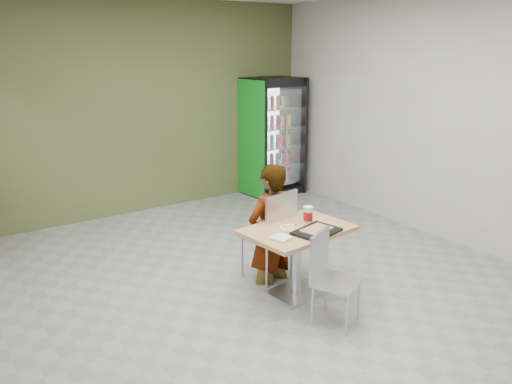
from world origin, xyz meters
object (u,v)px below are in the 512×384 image
at_px(dining_table, 297,247).
at_px(beverage_fridge, 273,137).
at_px(soda_cup, 308,215).
at_px(seated_woman, 270,236).
at_px(chair_far, 274,229).
at_px(chair_near, 328,270).
at_px(cafeteria_tray, 317,231).

relative_size(dining_table, beverage_fridge, 0.57).
bearing_deg(soda_cup, dining_table, -163.10).
distance_m(seated_woman, soda_cup, 0.56).
bearing_deg(beverage_fridge, chair_far, -131.78).
xyz_separation_m(dining_table, chair_far, (0.01, 0.41, 0.07)).
distance_m(chair_far, chair_near, 0.98).
height_order(dining_table, chair_near, chair_near).
distance_m(chair_far, cafeteria_tray, 0.64).
height_order(chair_near, cafeteria_tray, chair_near).
relative_size(soda_cup, cafeteria_tray, 0.40).
xyz_separation_m(chair_far, seated_woman, (-0.02, 0.06, -0.09)).
bearing_deg(seated_woman, soda_cup, 105.21).
relative_size(seated_woman, soda_cup, 9.07).
bearing_deg(chair_near, seated_woman, 60.65).
xyz_separation_m(soda_cup, cafeteria_tray, (-0.11, -0.26, -0.07)).
height_order(chair_far, soda_cup, chair_far).
bearing_deg(soda_cup, chair_far, 115.79).
bearing_deg(chair_far, beverage_fridge, -135.19).
xyz_separation_m(chair_far, cafeteria_tray, (0.07, -0.62, 0.16)).
xyz_separation_m(chair_far, chair_near, (-0.08, -0.97, -0.09)).
bearing_deg(dining_table, chair_far, 88.55).
distance_m(soda_cup, cafeteria_tray, 0.29).
bearing_deg(dining_table, soda_cup, 16.90).
relative_size(dining_table, cafeteria_tray, 2.51).
height_order(cafeteria_tray, beverage_fridge, beverage_fridge).
distance_m(dining_table, chair_near, 0.56).
bearing_deg(soda_cup, beverage_fridge, 59.78).
relative_size(chair_near, beverage_fridge, 0.44).
bearing_deg(chair_far, seated_woman, -82.16).
height_order(seated_woman, beverage_fridge, beverage_fridge).
height_order(chair_far, beverage_fridge, beverage_fridge).
bearing_deg(soda_cup, seated_woman, 114.67).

